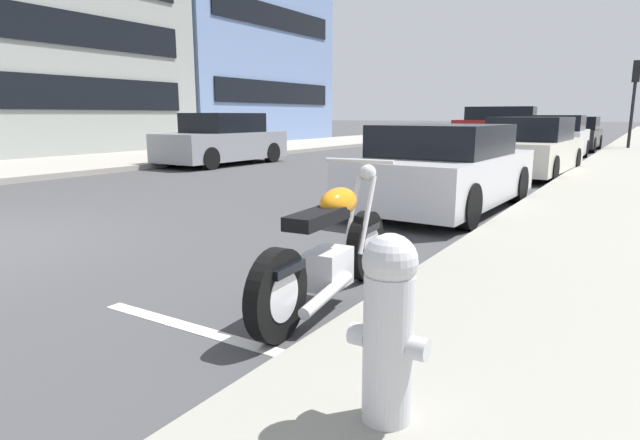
{
  "coord_description": "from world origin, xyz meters",
  "views": [
    {
      "loc": [
        -2.49,
        -6.78,
        1.48
      ],
      "look_at": [
        1.1,
        -4.54,
        0.63
      ],
      "focal_mm": 29.63,
      "sensor_mm": 36.0,
      "label": 1
    }
  ],
  "objects_px": {
    "traffic_signal_near_corner": "(635,85)",
    "fire_hydrant": "(388,324)",
    "parked_motorcycle": "(330,252)",
    "car_opposite_curb": "(223,141)",
    "parked_car_far_down_curb": "(444,169)",
    "parked_car_at_intersection": "(530,148)",
    "parked_car_near_corner": "(554,139)",
    "crossing_truck": "(500,123)",
    "parked_car_behind_motorcycle": "(576,135)"
  },
  "relations": [
    {
      "from": "parked_car_far_down_curb",
      "to": "parked_car_at_intersection",
      "type": "distance_m",
      "value": 5.9
    },
    {
      "from": "parked_car_at_intersection",
      "to": "crossing_truck",
      "type": "relative_size",
      "value": 0.87
    },
    {
      "from": "crossing_truck",
      "to": "traffic_signal_near_corner",
      "type": "xyz_separation_m",
      "value": [
        -7.24,
        -6.98,
        1.66
      ]
    },
    {
      "from": "parked_car_behind_motorcycle",
      "to": "crossing_truck",
      "type": "relative_size",
      "value": 0.77
    },
    {
      "from": "parked_motorcycle",
      "to": "traffic_signal_near_corner",
      "type": "distance_m",
      "value": 22.23
    },
    {
      "from": "parked_motorcycle",
      "to": "traffic_signal_near_corner",
      "type": "bearing_deg",
      "value": -7.7
    },
    {
      "from": "parked_car_near_corner",
      "to": "parked_car_behind_motorcycle",
      "type": "relative_size",
      "value": 1.06
    },
    {
      "from": "crossing_truck",
      "to": "parked_car_near_corner",
      "type": "bearing_deg",
      "value": 106.47
    },
    {
      "from": "parked_car_at_intersection",
      "to": "parked_car_near_corner",
      "type": "xyz_separation_m",
      "value": [
        5.26,
        0.24,
        0.04
      ]
    },
    {
      "from": "parked_motorcycle",
      "to": "parked_car_near_corner",
      "type": "relative_size",
      "value": 0.48
    },
    {
      "from": "parked_car_at_intersection",
      "to": "traffic_signal_near_corner",
      "type": "relative_size",
      "value": 1.35
    },
    {
      "from": "parked_motorcycle",
      "to": "parked_car_behind_motorcycle",
      "type": "xyz_separation_m",
      "value": [
        21.46,
        0.73,
        0.23
      ]
    },
    {
      "from": "parked_motorcycle",
      "to": "fire_hydrant",
      "type": "bearing_deg",
      "value": -145.85
    },
    {
      "from": "parked_motorcycle",
      "to": "parked_car_near_corner",
      "type": "distance_m",
      "value": 15.83
    },
    {
      "from": "traffic_signal_near_corner",
      "to": "car_opposite_curb",
      "type": "bearing_deg",
      "value": 142.86
    },
    {
      "from": "parked_car_at_intersection",
      "to": "fire_hydrant",
      "type": "distance_m",
      "value": 12.11
    },
    {
      "from": "parked_car_near_corner",
      "to": "crossing_truck",
      "type": "bearing_deg",
      "value": 18.53
    },
    {
      "from": "crossing_truck",
      "to": "traffic_signal_near_corner",
      "type": "relative_size",
      "value": 1.55
    },
    {
      "from": "crossing_truck",
      "to": "parked_car_far_down_curb",
      "type": "bearing_deg",
      "value": 97.72
    },
    {
      "from": "parked_car_near_corner",
      "to": "fire_hydrant",
      "type": "relative_size",
      "value": 5.2
    },
    {
      "from": "parked_car_far_down_curb",
      "to": "fire_hydrant",
      "type": "xyz_separation_m",
      "value": [
        -6.1,
        -1.85,
        -0.05
      ]
    },
    {
      "from": "parked_car_far_down_curb",
      "to": "crossing_truck",
      "type": "height_order",
      "value": "crossing_truck"
    },
    {
      "from": "parked_car_far_down_curb",
      "to": "fire_hydrant",
      "type": "height_order",
      "value": "parked_car_far_down_curb"
    },
    {
      "from": "parked_motorcycle",
      "to": "fire_hydrant",
      "type": "xyz_separation_m",
      "value": [
        -1.45,
        -1.16,
        0.16
      ]
    },
    {
      "from": "parked_car_far_down_curb",
      "to": "traffic_signal_near_corner",
      "type": "bearing_deg",
      "value": -4.57
    },
    {
      "from": "traffic_signal_near_corner",
      "to": "parked_car_at_intersection",
      "type": "bearing_deg",
      "value": 171.47
    },
    {
      "from": "parked_car_near_corner",
      "to": "crossing_truck",
      "type": "height_order",
      "value": "crossing_truck"
    },
    {
      "from": "fire_hydrant",
      "to": "crossing_truck",
      "type": "bearing_deg",
      "value": 12.67
    },
    {
      "from": "parked_motorcycle",
      "to": "parked_car_far_down_curb",
      "type": "bearing_deg",
      "value": 3.95
    },
    {
      "from": "parked_car_far_down_curb",
      "to": "car_opposite_curb",
      "type": "height_order",
      "value": "car_opposite_curb"
    },
    {
      "from": "crossing_truck",
      "to": "car_opposite_curb",
      "type": "height_order",
      "value": "crossing_truck"
    },
    {
      "from": "parked_car_far_down_curb",
      "to": "traffic_signal_near_corner",
      "type": "relative_size",
      "value": 1.17
    },
    {
      "from": "parked_motorcycle",
      "to": "parked_car_at_intersection",
      "type": "relative_size",
      "value": 0.45
    },
    {
      "from": "fire_hydrant",
      "to": "parked_car_far_down_curb",
      "type": "bearing_deg",
      "value": 16.9
    },
    {
      "from": "parked_motorcycle",
      "to": "car_opposite_curb",
      "type": "bearing_deg",
      "value": 41.47
    },
    {
      "from": "parked_car_near_corner",
      "to": "car_opposite_curb",
      "type": "bearing_deg",
      "value": 129.3
    },
    {
      "from": "traffic_signal_near_corner",
      "to": "fire_hydrant",
      "type": "bearing_deg",
      "value": 179.85
    },
    {
      "from": "parked_car_at_intersection",
      "to": "traffic_signal_near_corner",
      "type": "distance_m",
      "value": 11.83
    },
    {
      "from": "parked_motorcycle",
      "to": "parked_car_far_down_curb",
      "type": "distance_m",
      "value": 4.7
    },
    {
      "from": "parked_car_far_down_curb",
      "to": "parked_car_behind_motorcycle",
      "type": "distance_m",
      "value": 16.81
    },
    {
      "from": "fire_hydrant",
      "to": "car_opposite_curb",
      "type": "bearing_deg",
      "value": 45.06
    },
    {
      "from": "car_opposite_curb",
      "to": "fire_hydrant",
      "type": "distance_m",
      "value": 14.29
    },
    {
      "from": "parked_motorcycle",
      "to": "car_opposite_curb",
      "type": "height_order",
      "value": "car_opposite_curb"
    },
    {
      "from": "parked_motorcycle",
      "to": "car_opposite_curb",
      "type": "xyz_separation_m",
      "value": [
        8.65,
        8.95,
        0.29
      ]
    },
    {
      "from": "parked_car_at_intersection",
      "to": "traffic_signal_near_corner",
      "type": "height_order",
      "value": "traffic_signal_near_corner"
    },
    {
      "from": "car_opposite_curb",
      "to": "fire_hydrant",
      "type": "xyz_separation_m",
      "value": [
        -10.09,
        -10.11,
        -0.12
      ]
    },
    {
      "from": "crossing_truck",
      "to": "fire_hydrant",
      "type": "distance_m",
      "value": 31.53
    },
    {
      "from": "crossing_truck",
      "to": "car_opposite_curb",
      "type": "bearing_deg",
      "value": 77.33
    },
    {
      "from": "fire_hydrant",
      "to": "traffic_signal_near_corner",
      "type": "relative_size",
      "value": 0.24
    },
    {
      "from": "parked_car_near_corner",
      "to": "parked_car_behind_motorcycle",
      "type": "height_order",
      "value": "parked_car_near_corner"
    }
  ]
}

